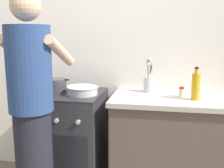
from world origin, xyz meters
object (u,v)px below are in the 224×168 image
object	(u,v)px
oil_bottle	(196,86)
person	(32,116)
pot	(55,85)
spice_bottle	(182,92)
stove_range	(70,140)
utensil_crock	(149,81)
mixing_bowl	(82,90)

from	to	relation	value
oil_bottle	person	world-z (taller)	person
oil_bottle	person	bearing A→B (deg)	-155.42
pot	spice_bottle	world-z (taller)	pot
stove_range	pot	world-z (taller)	pot
spice_bottle	utensil_crock	bearing A→B (deg)	154.22
mixing_bowl	utensil_crock	distance (m)	0.61
pot	spice_bottle	bearing A→B (deg)	0.77
mixing_bowl	utensil_crock	xyz separation A→B (m)	(0.57, 0.21, 0.06)
stove_range	spice_bottle	world-z (taller)	spice_bottle
mixing_bowl	utensil_crock	size ratio (longest dim) A/B	0.90
stove_range	mixing_bowl	world-z (taller)	mixing_bowl
stove_range	utensil_crock	xyz separation A→B (m)	(0.71, 0.17, 0.55)
spice_bottle	pot	bearing A→B (deg)	-179.23
utensil_crock	oil_bottle	distance (m)	0.44
person	spice_bottle	bearing A→B (deg)	30.53
stove_range	pot	bearing A→B (deg)	172.41
spice_bottle	oil_bottle	bearing A→B (deg)	-43.12
utensil_crock	oil_bottle	xyz separation A→B (m)	(0.38, -0.23, 0.01)
stove_range	person	xyz separation A→B (m)	(-0.06, -0.58, 0.41)
mixing_bowl	stove_range	bearing A→B (deg)	162.99
stove_range	mixing_bowl	xyz separation A→B (m)	(0.14, -0.04, 0.49)
stove_range	spice_bottle	distance (m)	1.10
utensil_crock	spice_bottle	bearing A→B (deg)	-25.78
pot	oil_bottle	world-z (taller)	oil_bottle
mixing_bowl	spice_bottle	size ratio (longest dim) A/B	3.32
stove_range	mixing_bowl	distance (m)	0.51
utensil_crock	person	world-z (taller)	person
mixing_bowl	spice_bottle	distance (m)	0.85
pot	spice_bottle	distance (m)	1.13
spice_bottle	mixing_bowl	bearing A→B (deg)	-174.83
stove_range	pot	xyz separation A→B (m)	(-0.14, 0.02, 0.51)
utensil_crock	pot	bearing A→B (deg)	-169.85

